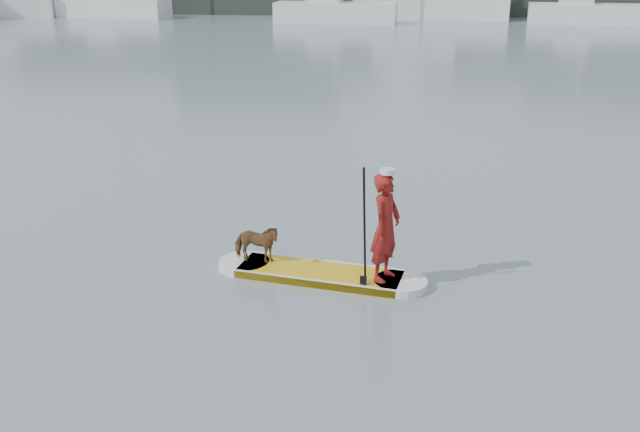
# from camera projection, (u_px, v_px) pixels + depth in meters

# --- Properties ---
(ground) EXTENTS (140.00, 140.00, 0.00)m
(ground) POSITION_uv_depth(u_px,v_px,m) (267.00, 342.00, 9.10)
(ground) COLOR slate
(ground) RESTS_ON ground
(paddleboard) EXTENTS (3.25, 1.28, 0.12)m
(paddleboard) POSITION_uv_depth(u_px,v_px,m) (320.00, 274.00, 10.90)
(paddleboard) COLOR gold
(paddleboard) RESTS_ON ground
(paddler) EXTENTS (0.60, 0.70, 1.62)m
(paddler) POSITION_uv_depth(u_px,v_px,m) (386.00, 227.00, 10.33)
(paddler) COLOR maroon
(paddler) RESTS_ON paddleboard
(white_cap) EXTENTS (0.22, 0.22, 0.07)m
(white_cap) POSITION_uv_depth(u_px,v_px,m) (388.00, 171.00, 10.04)
(white_cap) COLOR silver
(white_cap) RESTS_ON paddler
(dog) EXTENTS (0.78, 0.42, 0.63)m
(dog) POSITION_uv_depth(u_px,v_px,m) (256.00, 243.00, 11.05)
(dog) COLOR #512F1C
(dog) RESTS_ON paddleboard
(paddle) EXTENTS (0.10, 0.30, 2.00)m
(paddle) POSITION_uv_depth(u_px,v_px,m) (364.00, 242.00, 10.16)
(paddle) COLOR black
(paddle) RESTS_ON ground
(sailboat_b) EXTENTS (8.79, 3.76, 12.64)m
(sailboat_b) POSITION_uv_depth(u_px,v_px,m) (113.00, 6.00, 54.34)
(sailboat_b) COLOR white
(sailboat_b) RESTS_ON ground
(sailboat_d) EXTENTS (8.68, 3.30, 12.52)m
(sailboat_d) POSITION_uv_depth(u_px,v_px,m) (335.00, 10.00, 49.96)
(sailboat_d) COLOR white
(sailboat_d) RESTS_ON ground
(sailboat_e) EXTENTS (7.99, 3.43, 11.22)m
(sailboat_e) POSITION_uv_depth(u_px,v_px,m) (586.00, 12.00, 49.45)
(sailboat_e) COLOR white
(sailboat_e) RESTS_ON ground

